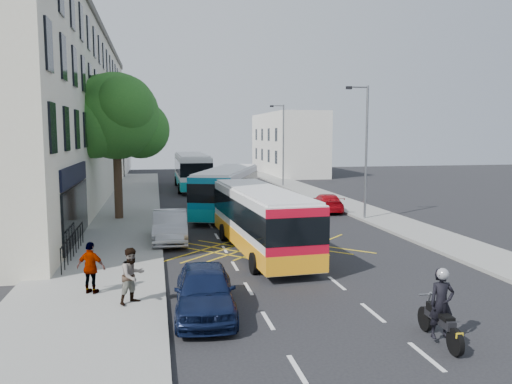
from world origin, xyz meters
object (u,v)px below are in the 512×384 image
red_hatchback (327,203)px  distant_car_silver (239,174)px  distant_car_dark (238,172)px  parked_car_blue (205,290)px  bus_near (260,219)px  motorbike (441,308)px  parked_car_silver (170,226)px  lamp_far (282,141)px  pedestrian_far (91,268)px  distant_car_grey (188,174)px  lamp_near (365,145)px  bus_far (192,171)px  pedestrian_near (132,276)px  street_tree (116,117)px  bus_mid (228,190)px

red_hatchback → distant_car_silver: red_hatchback is taller
distant_car_dark → parked_car_blue: bearing=71.5°
bus_near → motorbike: (2.44, -10.52, -0.59)m
parked_car_silver → lamp_far: bearing=65.5°
parked_car_silver → distant_car_dark: (9.48, 36.85, -0.19)m
bus_near → pedestrian_far: bearing=-145.8°
distant_car_grey → distant_car_silver: 6.08m
lamp_near → bus_far: lamp_near is taller
bus_far → motorbike: bus_far is taller
lamp_near → bus_near: lamp_near is taller
lamp_near → parked_car_silver: bearing=-161.8°
lamp_near → motorbike: 18.54m
lamp_far → pedestrian_near: 35.86m
pedestrian_near → parked_car_silver: bearing=42.8°
bus_far → pedestrian_far: bearing=-99.8°
bus_near → distant_car_grey: (-0.85, 37.53, -0.90)m
distant_car_silver → distant_car_dark: bearing=-95.9°
street_tree → red_hatchback: 14.86m
motorbike → red_hatchback: size_ratio=0.52×
bus_near → parked_car_blue: (-3.21, -7.34, -0.77)m
bus_mid → bus_far: (-1.23, 15.68, 0.19)m
motorbike → lamp_far: bearing=85.5°
motorbike → distant_car_dark: size_ratio=0.62×
street_tree → distant_car_dark: size_ratio=2.49×
lamp_far → distant_car_dark: 13.77m
parked_car_silver → distant_car_silver: parked_car_silver is taller
street_tree → motorbike: size_ratio=4.00×
parked_car_blue → distant_car_grey: parked_car_blue is taller
pedestrian_far → street_tree: bearing=-65.5°
red_hatchback → parked_car_silver: bearing=42.8°
red_hatchback → pedestrian_near: (-12.19, -16.99, 0.40)m
street_tree → bus_mid: bearing=9.3°
lamp_far → bus_far: lamp_far is taller
motorbike → distant_car_grey: 48.17m
bus_near → distant_car_silver: bearing=78.6°
red_hatchback → distant_car_silver: 25.97m
bus_near → red_hatchback: (6.88, 10.65, -0.89)m
distant_car_silver → distant_car_dark: (0.41, 3.21, -0.00)m
distant_car_silver → lamp_near: bearing=96.6°
parked_car_silver → motorbike: bearing=-63.0°
bus_far → parked_car_blue: (-2.07, -33.93, -1.05)m
bus_far → lamp_far: bearing=1.5°
bus_far → parked_car_blue: size_ratio=2.81×
lamp_near → bus_near: size_ratio=0.78×
red_hatchback → pedestrian_far: 20.78m
bus_mid → motorbike: bearing=-64.3°
lamp_near → pedestrian_far: (-14.54, -11.92, -3.62)m
parked_car_silver → distant_car_grey: parked_car_silver is taller
red_hatchback → pedestrian_near: 20.91m
distant_car_grey → lamp_near: bearing=-69.3°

